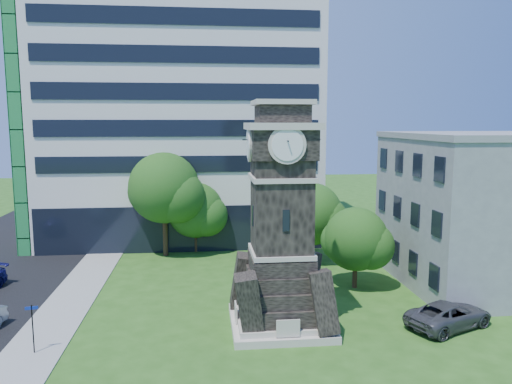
{
  "coord_description": "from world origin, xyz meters",
  "views": [
    {
      "loc": [
        -1.1,
        -23.82,
        11.11
      ],
      "look_at": [
        2.31,
        8.22,
        6.58
      ],
      "focal_mm": 35.0,
      "sensor_mm": 36.0,
      "label": 1
    }
  ],
  "objects": [
    {
      "name": "ground",
      "position": [
        0.0,
        0.0,
        0.0
      ],
      "size": [
        160.0,
        160.0,
        0.0
      ],
      "primitive_type": "plane",
      "color": "#275317",
      "rests_on": "ground"
    },
    {
      "name": "sidewalk",
      "position": [
        -9.5,
        5.0,
        0.03
      ],
      "size": [
        3.0,
        70.0,
        0.06
      ],
      "primitive_type": "cube",
      "color": "gray",
      "rests_on": "ground"
    },
    {
      "name": "clock_tower",
      "position": [
        3.0,
        2.0,
        5.28
      ],
      "size": [
        5.4,
        5.4,
        12.22
      ],
      "color": "beige",
      "rests_on": "ground"
    },
    {
      "name": "office_tall",
      "position": [
        -3.2,
        25.84,
        14.22
      ],
      "size": [
        26.2,
        15.11,
        28.6
      ],
      "color": "silver",
      "rests_on": "ground"
    },
    {
      "name": "office_low",
      "position": [
        19.97,
        8.0,
        5.21
      ],
      "size": [
        15.2,
        12.2,
        10.4
      ],
      "color": "#919496",
      "rests_on": "ground"
    },
    {
      "name": "car_east_lot",
      "position": [
        12.12,
        0.87,
        0.71
      ],
      "size": [
        5.62,
        4.22,
        1.42
      ],
      "primitive_type": "imported",
      "rotation": [
        0.0,
        0.0,
        1.99
      ],
      "color": "#46474B",
      "rests_on": "ground"
    },
    {
      "name": "park_bench",
      "position": [
        3.7,
        2.03,
        0.56
      ],
      "size": [
        2.06,
        0.55,
        1.06
      ],
      "rotation": [
        0.0,
        0.0,
        0.42
      ],
      "color": "black",
      "rests_on": "ground"
    },
    {
      "name": "street_sign",
      "position": [
        -9.36,
        -0.03,
        1.54
      ],
      "size": [
        0.59,
        0.06,
        2.46
      ],
      "rotation": [
        0.0,
        0.0,
        0.18
      ],
      "color": "black",
      "rests_on": "ground"
    },
    {
      "name": "tree_nw",
      "position": [
        -4.26,
        17.52,
        5.5
      ],
      "size": [
        6.45,
        5.87,
        8.66
      ],
      "rotation": [
        0.0,
        0.0,
        -0.15
      ],
      "color": "#332114",
      "rests_on": "ground"
    },
    {
      "name": "tree_nc",
      "position": [
        -1.76,
        18.53,
        3.5
      ],
      "size": [
        5.27,
        4.79,
        6.04
      ],
      "rotation": [
        0.0,
        0.0,
        0.35
      ],
      "color": "#332114",
      "rests_on": "ground"
    },
    {
      "name": "tree_ne",
      "position": [
        7.38,
        14.25,
        3.75
      ],
      "size": [
        5.5,
        5.0,
        6.41
      ],
      "rotation": [
        0.0,
        0.0,
        -0.41
      ],
      "color": "#332114",
      "rests_on": "ground"
    },
    {
      "name": "tree_east",
      "position": [
        9.04,
        7.82,
        3.23
      ],
      "size": [
        4.69,
        4.27,
        5.5
      ],
      "rotation": [
        0.0,
        0.0,
        -0.38
      ],
      "color": "#332114",
      "rests_on": "ground"
    }
  ]
}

